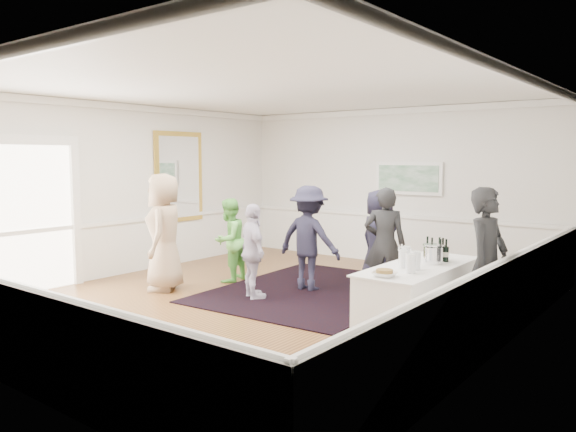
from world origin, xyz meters
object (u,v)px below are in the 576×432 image
Objects in this scene: serving_table at (419,299)px; bartender at (487,263)px; nut_bowl at (384,273)px; ice_bucket at (433,255)px; guest_lilac at (253,252)px; guest_dark_b at (385,244)px; guest_green at (229,240)px; guest_tan at (164,232)px; guest_navy at (379,240)px; guest_dark_a at (309,238)px.

serving_table is 0.94m from bartender.
nut_bowl reaches higher than serving_table.
ice_bucket is at bearing 107.59° from bartender.
guest_lilac is 2.03m from guest_dark_b.
guest_green is at bearing 173.32° from ice_bucket.
ice_bucket is 0.95× the size of nut_bowl.
nut_bowl is at bearing -92.39° from serving_table.
guest_lilac is 2.87m from ice_bucket.
guest_tan reaches higher than guest_navy.
guest_dark_b is at bearing 71.47° from bartender.
guest_dark_a is 2.64m from ice_bucket.
guest_dark_b reaches higher than guest_green.
guest_lilac is 5.73× the size of ice_bucket.
guest_lilac is 2.14m from guest_navy.
nut_bowl is (3.88, -1.54, 0.16)m from guest_green.
guest_navy is (2.80, 2.19, -0.14)m from guest_tan.
guest_tan is 3.56m from guest_navy.
serving_table is at bearing 87.61° from nut_bowl.
guest_green is 4.18m from nut_bowl.
guest_dark_b reaches higher than serving_table.
guest_dark_b reaches higher than guest_navy.
guest_dark_a is (-3.15, 0.68, -0.05)m from bartender.
guest_dark_b is at bearing 79.88° from guest_tan.
guest_tan reaches higher than guest_dark_a.
guest_tan is (-4.33, -0.43, 0.54)m from serving_table.
guest_navy is (-1.53, 1.76, 0.40)m from serving_table.
serving_table is 1.44× the size of guest_green.
guest_dark_b is (1.30, 0.18, 0.01)m from guest_dark_a.
guest_dark_a reaches higher than guest_navy.
guest_lilac is at bearing 162.36° from nut_bowl.
ice_bucket is at bearing 61.22° from guest_tan.
guest_navy is at bearing 105.29° from guest_green.
serving_table is 1.70m from guest_dark_b.
guest_tan is at bearing -174.31° from serving_table.
guest_tan is 4.32m from nut_bowl.
bartender reaches higher than guest_dark_b.
guest_tan reaches higher than ice_bucket.
guest_dark_a is at bearing 157.12° from serving_table.
guest_tan is at bearing 105.21° from bartender.
guest_lilac is (1.56, 0.45, -0.23)m from guest_tan.
guest_lilac is (1.15, -0.67, 0.00)m from guest_green.
nut_bowl is at bearing 144.20° from guest_navy.
guest_lilac is at bearing 50.90° from guest_green.
nut_bowl is (1.08, -2.06, 0.02)m from guest_dark_b.
serving_table is 7.77× the size of nut_bowl.
guest_green is 2.62m from guest_navy.
guest_navy is at bearing 119.71° from nut_bowl.
guest_dark_a is (1.50, 0.34, 0.13)m from guest_green.
guest_navy is at bearing 90.95° from guest_tan.
serving_table is 0.97m from nut_bowl.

